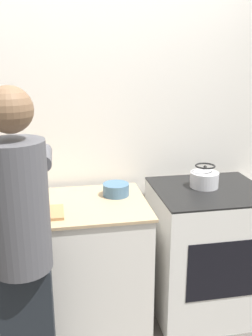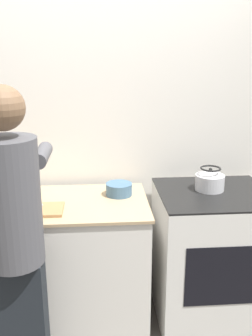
% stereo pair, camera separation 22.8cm
% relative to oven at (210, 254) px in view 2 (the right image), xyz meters
% --- Properties ---
extents(wall_back, '(8.00, 0.05, 2.60)m').
position_rel_oven_xyz_m(wall_back, '(-0.73, 0.40, 0.83)').
color(wall_back, white).
rests_on(wall_back, ground_plane).
extents(counter, '(1.38, 0.67, 0.90)m').
position_rel_oven_xyz_m(counter, '(-1.15, -0.01, -0.02)').
color(counter, silver).
rests_on(counter, ground_plane).
extents(oven, '(0.75, 0.67, 0.93)m').
position_rel_oven_xyz_m(oven, '(0.00, 0.00, 0.00)').
color(oven, silver).
rests_on(oven, ground_plane).
extents(person, '(0.34, 0.58, 1.68)m').
position_rel_oven_xyz_m(person, '(-1.21, -0.52, 0.46)').
color(person, black).
rests_on(person, ground_plane).
extents(cutting_board, '(0.37, 0.21, 0.02)m').
position_rel_oven_xyz_m(cutting_board, '(-1.18, -0.15, 0.44)').
color(cutting_board, '#A87A4C').
rests_on(cutting_board, counter).
extents(knife, '(0.19, 0.10, 0.01)m').
position_rel_oven_xyz_m(knife, '(-1.22, -0.13, 0.45)').
color(knife, silver).
rests_on(knife, cutting_board).
extents(kettle, '(0.19, 0.19, 0.16)m').
position_rel_oven_xyz_m(kettle, '(-0.02, 0.05, 0.53)').
color(kettle, silver).
rests_on(kettle, oven).
extents(bowl_prep, '(0.18, 0.18, 0.08)m').
position_rel_oven_xyz_m(bowl_prep, '(-0.64, 0.09, 0.47)').
color(bowl_prep, '#426684').
rests_on(bowl_prep, counter).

